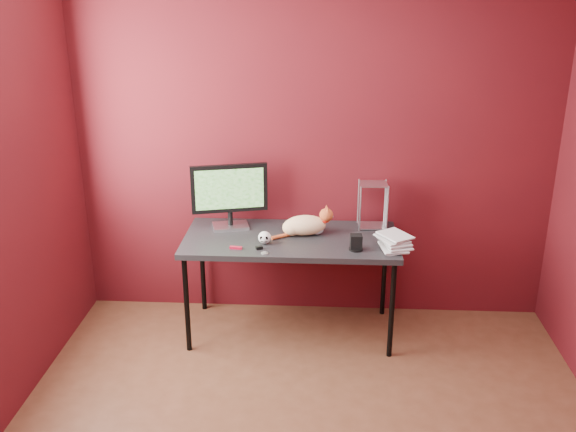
# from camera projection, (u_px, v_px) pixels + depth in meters

# --- Properties ---
(room) EXTENTS (3.52, 3.52, 2.61)m
(room) POSITION_uv_depth(u_px,v_px,m) (308.00, 211.00, 2.97)
(room) COLOR #522D1C
(room) RESTS_ON ground
(desk) EXTENTS (1.50, 0.70, 0.75)m
(desk) POSITION_uv_depth(u_px,v_px,m) (291.00, 244.00, 4.52)
(desk) COLOR black
(desk) RESTS_ON ground
(monitor) EXTENTS (0.54, 0.23, 0.47)m
(monitor) POSITION_uv_depth(u_px,v_px,m) (229.00, 193.00, 4.60)
(monitor) COLOR silver
(monitor) RESTS_ON desk
(cat) EXTENTS (0.43, 0.23, 0.21)m
(cat) POSITION_uv_depth(u_px,v_px,m) (305.00, 225.00, 4.53)
(cat) COLOR orange
(cat) RESTS_ON desk
(skull_mug) EXTENTS (0.09, 0.09, 0.09)m
(skull_mug) POSITION_uv_depth(u_px,v_px,m) (265.00, 237.00, 4.38)
(skull_mug) COLOR white
(skull_mug) RESTS_ON desk
(speaker) EXTENTS (0.09, 0.09, 0.11)m
(speaker) POSITION_uv_depth(u_px,v_px,m) (356.00, 243.00, 4.28)
(speaker) COLOR black
(speaker) RESTS_ON desk
(book_stack) EXTENTS (0.26, 0.28, 1.11)m
(book_stack) POSITION_uv_depth(u_px,v_px,m) (387.00, 170.00, 4.11)
(book_stack) COLOR beige
(book_stack) RESTS_ON desk
(wire_rack) EXTENTS (0.21, 0.17, 0.34)m
(wire_rack) POSITION_uv_depth(u_px,v_px,m) (373.00, 205.00, 4.64)
(wire_rack) COLOR silver
(wire_rack) RESTS_ON desk
(pocket_knife) EXTENTS (0.09, 0.03, 0.02)m
(pocket_knife) POSITION_uv_depth(u_px,v_px,m) (236.00, 248.00, 4.31)
(pocket_knife) COLOR #A50C27
(pocket_knife) RESTS_ON desk
(black_gadget) EXTENTS (0.05, 0.04, 0.02)m
(black_gadget) POSITION_uv_depth(u_px,v_px,m) (259.00, 248.00, 4.30)
(black_gadget) COLOR black
(black_gadget) RESTS_ON desk
(washer) EXTENTS (0.05, 0.05, 0.00)m
(washer) POSITION_uv_depth(u_px,v_px,m) (265.00, 253.00, 4.24)
(washer) COLOR silver
(washer) RESTS_ON desk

